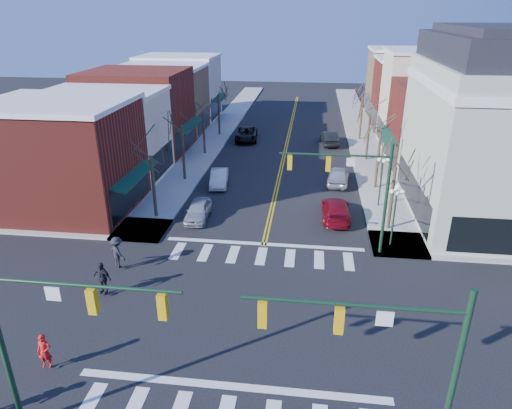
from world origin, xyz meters
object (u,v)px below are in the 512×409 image
(car_left_near, at_px, (198,210))
(lamppost_midblock, at_px, (382,171))
(victorian_corner, at_px, (511,128))
(pedestrian_dark_a, at_px, (102,278))
(car_left_mid, at_px, (219,178))
(car_left_far, at_px, (247,134))
(car_right_mid, at_px, (339,175))
(car_right_near, at_px, (336,210))
(lamppost_corner, at_px, (395,205))
(car_right_far, at_px, (329,138))
(pedestrian_red_a, at_px, (45,351))
(pedestrian_dark_b, at_px, (118,252))

(car_left_near, bearing_deg, lamppost_midblock, 14.13)
(victorian_corner, xyz_separation_m, pedestrian_dark_a, (-24.47, -13.52, -5.57))
(car_left_near, relative_size, pedestrian_dark_a, 2.09)
(lamppost_midblock, height_order, car_left_mid, lamppost_midblock)
(car_left_far, xyz_separation_m, car_right_mid, (10.11, -13.31, 0.03))
(car_right_near, bearing_deg, pedestrian_dark_a, 40.75)
(lamppost_corner, height_order, car_right_far, lamppost_corner)
(lamppost_midblock, height_order, car_right_mid, lamppost_midblock)
(car_right_mid, distance_m, pedestrian_dark_a, 23.08)
(car_right_far, bearing_deg, car_right_mid, 85.75)
(lamppost_midblock, distance_m, pedestrian_dark_a, 21.48)
(car_left_far, distance_m, pedestrian_red_a, 37.92)
(victorian_corner, bearing_deg, car_right_mid, 154.42)
(victorian_corner, bearing_deg, car_left_near, -171.26)
(victorian_corner, xyz_separation_m, car_left_far, (-21.30, 18.67, -5.92))
(lamppost_corner, relative_size, car_left_near, 1.11)
(lamppost_midblock, xyz_separation_m, pedestrian_red_a, (-16.20, -19.62, -1.99))
(car_right_near, height_order, car_right_far, car_right_far)
(car_right_mid, height_order, pedestrian_red_a, pedestrian_red_a)
(car_left_mid, distance_m, pedestrian_dark_a, 17.46)
(lamppost_corner, height_order, pedestrian_red_a, lamppost_corner)
(car_left_far, bearing_deg, lamppost_corner, -67.00)
(car_left_mid, distance_m, car_left_far, 14.98)
(car_left_near, xyz_separation_m, car_right_mid, (10.54, 8.70, 0.11))
(car_left_far, height_order, pedestrian_dark_b, pedestrian_dark_b)
(pedestrian_red_a, xyz_separation_m, pedestrian_dark_b, (-0.21, 8.26, 0.16))
(lamppost_corner, xyz_separation_m, car_left_near, (-13.43, 2.66, -2.30))
(car_left_near, height_order, car_right_far, car_right_far)
(car_left_mid, distance_m, car_right_near, 11.44)
(car_left_near, relative_size, car_right_far, 0.85)
(lamppost_corner, bearing_deg, car_right_mid, 104.29)
(car_left_far, relative_size, car_right_far, 1.15)
(victorian_corner, xyz_separation_m, lamppost_corner, (-8.30, -6.00, -3.70))
(lamppost_midblock, distance_m, car_left_far, 22.45)
(car_right_near, bearing_deg, car_left_mid, -31.44)
(car_right_mid, height_order, car_right_far, car_right_mid)
(car_left_near, bearing_deg, pedestrian_red_a, -101.80)
(car_right_near, distance_m, car_right_far, 20.13)
(lamppost_midblock, xyz_separation_m, car_right_mid, (-2.89, 4.86, -2.19))
(car_right_far, height_order, pedestrian_red_a, pedestrian_red_a)
(car_left_near, height_order, car_right_mid, car_right_mid)
(car_left_far, height_order, car_right_far, car_right_far)
(pedestrian_red_a, distance_m, pedestrian_dark_b, 8.27)
(lamppost_corner, bearing_deg, pedestrian_dark_b, -163.52)
(car_left_near, distance_m, car_right_near, 10.11)
(car_left_mid, bearing_deg, car_right_mid, 2.09)
(car_right_far, relative_size, pedestrian_red_a, 2.81)
(car_right_far, distance_m, pedestrian_dark_a, 34.05)
(pedestrian_dark_b, bearing_deg, victorian_corner, -121.53)
(pedestrian_dark_a, bearing_deg, pedestrian_dark_b, 110.87)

